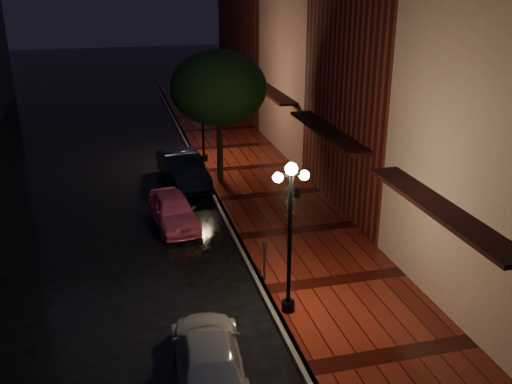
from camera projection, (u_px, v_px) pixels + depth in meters
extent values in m
plane|color=black|center=(237.00, 241.00, 20.30)|extent=(120.00, 120.00, 0.00)
cube|color=#43110C|center=(297.00, 232.00, 20.79)|extent=(4.50, 60.00, 0.15)
cube|color=#595451|center=(237.00, 239.00, 20.27)|extent=(0.25, 60.00, 0.15)
cube|color=#511914|center=(402.00, 69.00, 21.76)|extent=(5.00, 8.00, 11.00)
cube|color=#8C5951|center=(326.00, 65.00, 29.36)|extent=(5.00, 8.00, 9.00)
cube|color=#511914|center=(272.00, 36.00, 38.22)|extent=(5.00, 12.00, 10.00)
cylinder|color=black|center=(290.00, 246.00, 15.09)|extent=(0.12, 0.12, 4.00)
cylinder|color=black|center=(288.00, 306.00, 15.75)|extent=(0.36, 0.36, 0.30)
cube|color=black|center=(291.00, 175.00, 14.37)|extent=(0.70, 0.08, 0.08)
sphere|color=#FFCD99|center=(291.00, 169.00, 14.32)|extent=(0.32, 0.32, 0.32)
sphere|color=#FFCD99|center=(278.00, 178.00, 14.31)|extent=(0.26, 0.26, 0.26)
sphere|color=#FFCD99|center=(304.00, 175.00, 14.47)|extent=(0.26, 0.26, 0.26)
cylinder|color=black|center=(203.00, 122.00, 27.75)|extent=(0.12, 0.12, 4.00)
cylinder|color=black|center=(204.00, 158.00, 28.41)|extent=(0.36, 0.36, 0.30)
cube|color=black|center=(201.00, 81.00, 27.03)|extent=(0.70, 0.08, 0.08)
sphere|color=#FFCD99|center=(201.00, 77.00, 26.98)|extent=(0.32, 0.32, 0.32)
sphere|color=#FFCD99|center=(194.00, 82.00, 26.97)|extent=(0.26, 0.26, 0.26)
sphere|color=#FFCD99|center=(209.00, 81.00, 27.13)|extent=(0.26, 0.26, 0.26)
cylinder|color=black|center=(220.00, 146.00, 25.24)|extent=(0.28, 0.28, 3.20)
ellipsoid|color=black|center=(218.00, 88.00, 24.30)|extent=(4.16, 4.16, 3.20)
sphere|color=black|center=(232.00, 98.00, 25.23)|extent=(1.80, 1.80, 1.80)
sphere|color=black|center=(208.00, 103.00, 23.71)|extent=(1.80, 1.80, 1.80)
imported|color=#EE628E|center=(173.00, 210.00, 21.31)|extent=(1.87, 3.81, 1.25)
imported|color=black|center=(183.00, 169.00, 25.43)|extent=(2.06, 4.59, 1.46)
imported|color=#ACACB4|center=(208.00, 356.00, 13.25)|extent=(1.95, 4.11, 1.16)
imported|color=white|center=(290.00, 196.00, 21.74)|extent=(0.71, 0.60, 1.64)
imported|color=silver|center=(291.00, 170.00, 21.37)|extent=(0.95, 0.97, 0.87)
cylinder|color=black|center=(291.00, 186.00, 21.60)|extent=(0.02, 0.02, 1.31)
cube|color=black|center=(298.00, 193.00, 21.72)|extent=(0.13, 0.31, 0.33)
cylinder|color=black|center=(264.00, 264.00, 17.18)|extent=(0.06, 0.06, 1.07)
cube|color=black|center=(264.00, 246.00, 16.95)|extent=(0.12, 0.09, 0.21)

